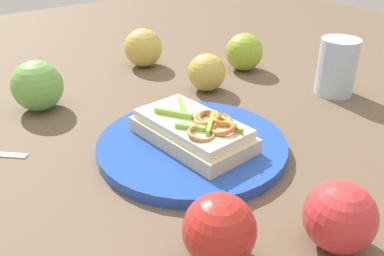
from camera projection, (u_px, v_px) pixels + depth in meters
ground_plane at (192, 150)px, 0.59m from camera, size 2.00×2.00×0.00m
plate at (192, 146)px, 0.58m from camera, size 0.26×0.26×0.02m
sandwich at (194, 130)px, 0.57m from camera, size 0.10×0.17×0.05m
apple_0 at (244, 52)px, 0.85m from camera, size 0.10×0.10×0.08m
apple_1 at (143, 48)px, 0.87m from camera, size 0.10×0.10×0.08m
apple_2 at (342, 215)px, 0.41m from camera, size 0.09×0.09×0.07m
apple_3 at (207, 73)px, 0.76m from camera, size 0.09×0.09×0.07m
apple_4 at (219, 230)px, 0.39m from camera, size 0.10×0.10×0.07m
apple_5 at (37, 86)px, 0.68m from camera, size 0.10×0.10×0.08m
drinking_glass at (339, 67)px, 0.74m from camera, size 0.07×0.07×0.10m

